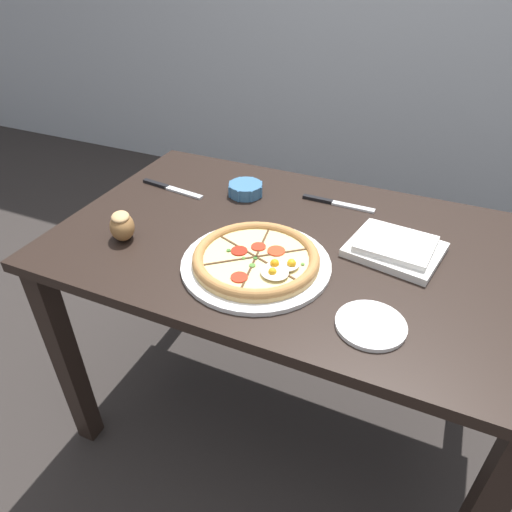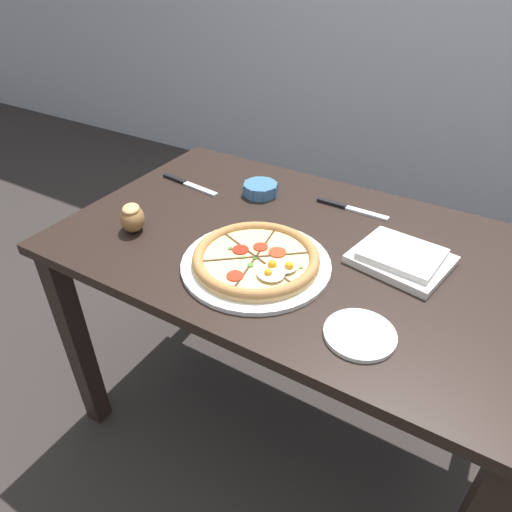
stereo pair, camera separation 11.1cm
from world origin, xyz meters
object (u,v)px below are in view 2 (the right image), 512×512
pizza (256,260)px  knife_main (351,209)px  side_saucer (360,334)px  bread_piece_near (132,217)px  dining_table (294,275)px  knife_spare (189,184)px  ramekin_bowl (260,189)px  napkin_folded (401,258)px

pizza → knife_main: 0.40m
pizza → side_saucer: bearing=-17.7°
bread_piece_near → dining_table: bearing=23.5°
knife_spare → side_saucer: 0.81m
ramekin_bowl → napkin_folded: 0.50m
napkin_folded → side_saucer: size_ratio=1.71×
knife_main → napkin_folded: bearing=-41.9°
knife_main → bread_piece_near: bearing=-137.9°
pizza → knife_spare: 0.50m
dining_table → ramekin_bowl: bearing=140.4°
ramekin_bowl → bread_piece_near: bread_piece_near is taller
ramekin_bowl → side_saucer: ramekin_bowl is taller
dining_table → ramekin_bowl: ramekin_bowl is taller
ramekin_bowl → knife_main: bearing=11.0°
bread_piece_near → knife_spare: size_ratio=0.46×
napkin_folded → knife_spare: bearing=174.5°
ramekin_bowl → napkin_folded: (0.49, -0.14, -0.00)m
knife_spare → side_saucer: same height
napkin_folded → pizza: bearing=-146.8°
ramekin_bowl → side_saucer: 0.65m
ramekin_bowl → side_saucer: size_ratio=0.76×
dining_table → pizza: (-0.03, -0.15, 0.13)m
napkin_folded → knife_main: 0.28m
dining_table → knife_spare: 0.48m
dining_table → bread_piece_near: bread_piece_near is taller
side_saucer → napkin_folded: bearing=90.6°
dining_table → bread_piece_near: size_ratio=11.78×
dining_table → knife_spare: (-0.45, 0.12, 0.12)m
side_saucer → dining_table: bearing=137.3°
dining_table → ramekin_bowl: (-0.22, 0.18, 0.13)m
napkin_folded → bread_piece_near: bearing=-161.6°
pizza → side_saucer: size_ratio=2.49×
pizza → side_saucer: (0.30, -0.10, -0.01)m
napkin_folded → knife_spare: napkin_folded is taller
pizza → bread_piece_near: bearing=-175.7°
napkin_folded → knife_main: bearing=137.2°
dining_table → pizza: pizza is taller
ramekin_bowl → bread_piece_near: 0.41m
knife_spare → knife_main: bearing=20.2°
knife_main → side_saucer: 0.53m
pizza → napkin_folded: size_ratio=1.46×
ramekin_bowl → knife_main: size_ratio=0.50×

